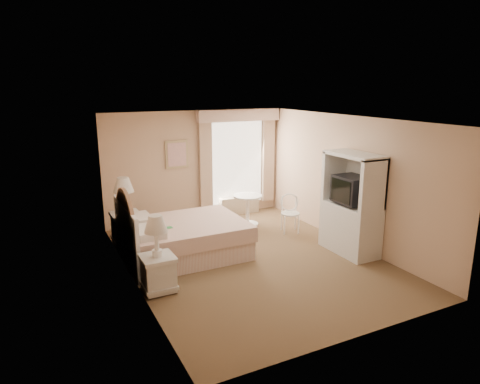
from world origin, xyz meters
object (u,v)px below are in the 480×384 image
nightstand_near (158,264)px  bed (179,238)px  nightstand_far (126,220)px  round_table (248,205)px  cafe_chair (290,210)px  armoire (351,212)px

nightstand_near → bed: bearing=57.9°
nightstand_far → round_table: size_ratio=1.94×
cafe_chair → armoire: (0.37, -1.47, 0.31)m
cafe_chair → armoire: size_ratio=0.43×
round_table → nightstand_far: bearing=179.6°
bed → round_table: 2.24m
nightstand_far → armoire: size_ratio=0.70×
nightstand_far → round_table: nightstand_far is taller
round_table → bed: bearing=-151.5°
round_table → cafe_chair: (0.59, -0.80, 0.02)m
round_table → cafe_chair: cafe_chair is taller
round_table → armoire: armoire is taller
nightstand_far → armoire: armoire is taller
bed → cafe_chair: 2.57m
nightstand_near → cafe_chair: size_ratio=1.46×
armoire → round_table: bearing=113.0°
nightstand_near → armoire: size_ratio=0.63×
cafe_chair → bed: bearing=-152.9°
nightstand_near → cafe_chair: bearing=23.4°
bed → round_table: bearing=28.5°
round_table → armoire: 2.49m
bed → nightstand_near: 1.36m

